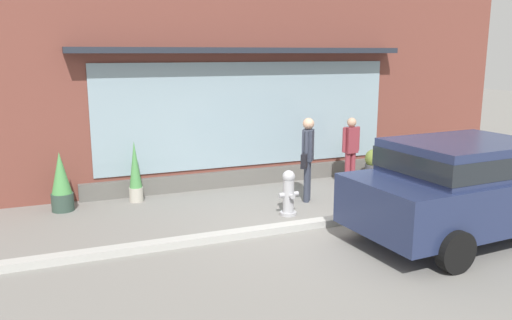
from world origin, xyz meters
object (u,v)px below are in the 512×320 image
object	(u,v)px
pedestrian_passerby	(351,147)
parked_car_navy	(468,184)
pedestrian_with_handbag	(308,154)
potted_plant_window_center	(135,173)
fire_hydrant	(289,193)
potted_plant_corner_tall	(374,164)
potted_plant_window_left	(433,160)
potted_plant_low_front	(61,183)

from	to	relation	value
pedestrian_passerby	parked_car_navy	size ratio (longest dim) A/B	0.38
pedestrian_with_handbag	potted_plant_window_center	xyz separation A→B (m)	(-3.22, 1.30, -0.39)
pedestrian_passerby	parked_car_navy	xyz separation A→B (m)	(-0.09, -3.60, 0.02)
fire_hydrant	parked_car_navy	size ratio (longest dim) A/B	0.21
potted_plant_window_center	potted_plant_corner_tall	size ratio (longest dim) A/B	1.70
pedestrian_with_handbag	potted_plant_window_left	size ratio (longest dim) A/B	2.60
pedestrian_passerby	potted_plant_window_left	xyz separation A→B (m)	(2.62, 0.30, -0.56)
pedestrian_with_handbag	potted_plant_corner_tall	size ratio (longest dim) A/B	2.33
pedestrian_with_handbag	potted_plant_corner_tall	bearing A→B (deg)	152.03
fire_hydrant	pedestrian_passerby	size ratio (longest dim) A/B	0.55
pedestrian_passerby	potted_plant_window_center	size ratio (longest dim) A/B	1.25
potted_plant_corner_tall	parked_car_navy	bearing A→B (deg)	-103.61
pedestrian_passerby	potted_plant_window_center	world-z (taller)	pedestrian_passerby
fire_hydrant	parked_car_navy	distance (m)	3.09
parked_car_navy	potted_plant_window_center	world-z (taller)	parked_car_navy
potted_plant_low_front	potted_plant_corner_tall	distance (m)	6.98
parked_car_navy	potted_plant_window_left	world-z (taller)	parked_car_navy
parked_car_navy	potted_plant_corner_tall	size ratio (longest dim) A/B	5.65
potted_plant_window_center	potted_plant_window_left	bearing A→B (deg)	-2.00
fire_hydrant	potted_plant_window_center	size ratio (longest dim) A/B	0.69
pedestrian_with_handbag	pedestrian_passerby	distance (m)	1.67
fire_hydrant	potted_plant_window_center	distance (m)	3.18
potted_plant_window_left	potted_plant_corner_tall	bearing A→B (deg)	179.99
parked_car_navy	fire_hydrant	bearing A→B (deg)	130.78
pedestrian_with_handbag	potted_plant_window_left	world-z (taller)	pedestrian_with_handbag
pedestrian_with_handbag	potted_plant_corner_tall	distance (m)	2.64
fire_hydrant	potted_plant_low_front	size ratio (longest dim) A/B	0.75
pedestrian_with_handbag	potted_plant_corner_tall	world-z (taller)	pedestrian_with_handbag
pedestrian_with_handbag	pedestrian_passerby	world-z (taller)	pedestrian_with_handbag
parked_car_navy	potted_plant_window_center	bearing A→B (deg)	134.41
fire_hydrant	potted_plant_window_center	bearing A→B (deg)	141.52
pedestrian_passerby	parked_car_navy	world-z (taller)	parked_car_navy
parked_car_navy	potted_plant_low_front	size ratio (longest dim) A/B	3.61
fire_hydrant	potted_plant_window_center	xyz separation A→B (m)	(-2.49, 1.98, 0.17)
potted_plant_low_front	potted_plant_window_center	world-z (taller)	potted_plant_window_center
potted_plant_window_left	pedestrian_passerby	bearing A→B (deg)	-173.36
pedestrian_with_handbag	potted_plant_window_center	size ratio (longest dim) A/B	1.37
pedestrian_passerby	potted_plant_corner_tall	distance (m)	1.05
potted_plant_low_front	potted_plant_corner_tall	size ratio (longest dim) A/B	1.56
fire_hydrant	potted_plant_low_front	world-z (taller)	potted_plant_low_front
potted_plant_low_front	parked_car_navy	bearing A→B (deg)	-33.89
pedestrian_with_handbag	pedestrian_passerby	size ratio (longest dim) A/B	1.09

